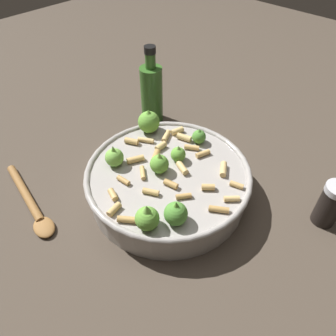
% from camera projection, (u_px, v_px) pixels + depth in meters
% --- Properties ---
extents(ground_plane, '(2.40, 2.40, 0.00)m').
position_uv_depth(ground_plane, '(168.00, 193.00, 0.64)').
color(ground_plane, '#42382D').
extents(cooking_pan, '(0.32, 0.32, 0.11)m').
position_uv_depth(cooking_pan, '(167.00, 180.00, 0.62)').
color(cooking_pan, '#9E9993').
rests_on(cooking_pan, ground).
extents(pepper_shaker, '(0.04, 0.04, 0.09)m').
position_uv_depth(pepper_shaker, '(330.00, 204.00, 0.56)').
color(pepper_shaker, black).
rests_on(pepper_shaker, ground).
extents(olive_oil_bottle, '(0.05, 0.05, 0.19)m').
position_uv_depth(olive_oil_bottle, '(152.00, 92.00, 0.78)').
color(olive_oil_bottle, '#336023').
rests_on(olive_oil_bottle, ground).
extents(wooden_spoon, '(0.06, 0.22, 0.02)m').
position_uv_depth(wooden_spoon, '(31.00, 203.00, 0.62)').
color(wooden_spoon, olive).
rests_on(wooden_spoon, ground).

